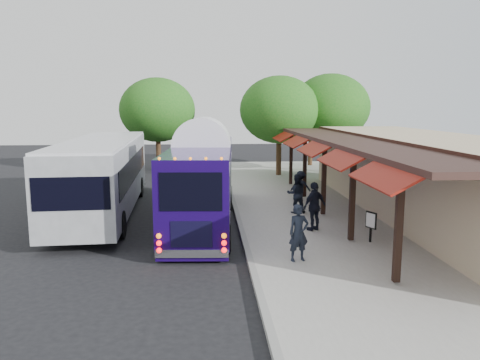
# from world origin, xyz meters

# --- Properties ---
(ground) EXTENTS (90.00, 90.00, 0.00)m
(ground) POSITION_xyz_m (0.00, 0.00, 0.00)
(ground) COLOR black
(ground) RESTS_ON ground
(sidewalk) EXTENTS (10.00, 40.00, 0.15)m
(sidewalk) POSITION_xyz_m (5.00, 4.00, 0.07)
(sidewalk) COLOR #9E9B93
(sidewalk) RESTS_ON ground
(curb) EXTENTS (0.20, 40.00, 0.16)m
(curb) POSITION_xyz_m (0.05, 4.00, 0.07)
(curb) COLOR gray
(curb) RESTS_ON ground
(station_shelter) EXTENTS (8.15, 20.00, 3.60)m
(station_shelter) POSITION_xyz_m (8.38, 4.00, 1.85)
(station_shelter) COLOR #C6AB89
(station_shelter) RESTS_ON ground
(coach_bus) EXTENTS (2.99, 11.17, 3.54)m
(coach_bus) POSITION_xyz_m (-1.45, 3.78, 1.90)
(coach_bus) COLOR #1B064F
(coach_bus) RESTS_ON ground
(city_bus) EXTENTS (3.43, 12.84, 3.41)m
(city_bus) POSITION_xyz_m (-6.02, 5.84, 1.89)
(city_bus) COLOR gray
(city_bus) RESTS_ON ground
(ped_a) EXTENTS (0.73, 0.56, 1.78)m
(ped_a) POSITION_xyz_m (1.52, -1.89, 1.04)
(ped_a) COLOR black
(ped_a) RESTS_ON sidewalk
(ped_b) EXTENTS (0.87, 0.68, 1.76)m
(ped_b) POSITION_xyz_m (2.70, 4.62, 1.03)
(ped_b) COLOR black
(ped_b) RESTS_ON sidewalk
(ped_c) EXTENTS (1.18, 0.99, 1.89)m
(ped_c) POSITION_xyz_m (2.83, 1.62, 1.10)
(ped_c) COLOR black
(ped_c) RESTS_ON sidewalk
(ped_d) EXTENTS (1.11, 0.80, 1.54)m
(ped_d) POSITION_xyz_m (3.40, 7.13, 0.92)
(ped_d) COLOR black
(ped_d) RESTS_ON sidewalk
(sign_board) EXTENTS (0.25, 0.47, 1.09)m
(sign_board) POSITION_xyz_m (4.45, -0.09, 0.89)
(sign_board) COLOR black
(sign_board) RESTS_ON sidewalk
(tree_left) EXTENTS (5.43, 5.43, 6.95)m
(tree_left) POSITION_xyz_m (3.70, 16.32, 4.63)
(tree_left) COLOR #382314
(tree_left) RESTS_ON ground
(tree_mid) EXTENTS (5.32, 5.32, 6.81)m
(tree_mid) POSITION_xyz_m (7.08, 21.50, 4.54)
(tree_mid) COLOR #382314
(tree_mid) RESTS_ON ground
(tree_right) EXTENTS (5.61, 5.61, 7.18)m
(tree_right) POSITION_xyz_m (7.56, 17.50, 4.79)
(tree_right) COLOR #382314
(tree_right) RESTS_ON ground
(tree_far) EXTENTS (5.40, 5.40, 6.92)m
(tree_far) POSITION_xyz_m (-4.78, 18.50, 4.61)
(tree_far) COLOR #382314
(tree_far) RESTS_ON ground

